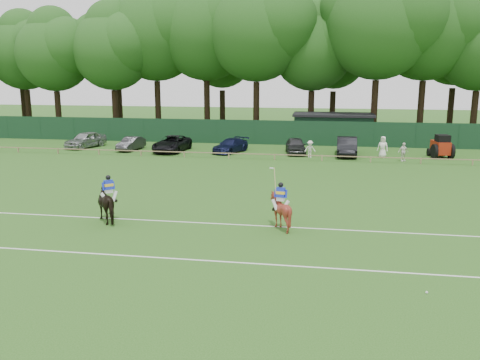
% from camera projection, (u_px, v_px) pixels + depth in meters
% --- Properties ---
extents(ground, '(160.00, 160.00, 0.00)m').
position_uv_depth(ground, '(221.00, 218.00, 26.28)').
color(ground, '#1E4C14').
rests_on(ground, ground).
extents(horse_dark, '(2.24, 2.32, 1.87)m').
position_uv_depth(horse_dark, '(110.00, 203.00, 25.56)').
color(horse_dark, black).
rests_on(horse_dark, ground).
extents(horse_chestnut, '(1.64, 1.79, 1.74)m').
position_uv_depth(horse_chestnut, '(280.00, 211.00, 24.40)').
color(horse_chestnut, maroon).
rests_on(horse_chestnut, ground).
extents(sedan_silver, '(3.13, 4.98, 1.58)m').
position_uv_depth(sedan_silver, '(86.00, 140.00, 50.21)').
color(sedan_silver, '#9A9C9E').
rests_on(sedan_silver, ground).
extents(sedan_grey, '(1.75, 3.95, 1.26)m').
position_uv_depth(sedan_grey, '(131.00, 144.00, 48.56)').
color(sedan_grey, '#29292C').
rests_on(sedan_grey, ground).
extents(suv_black, '(2.82, 5.46, 1.47)m').
position_uv_depth(suv_black, '(172.00, 144.00, 47.75)').
color(suv_black, black).
rests_on(suv_black, ground).
extents(sedan_navy, '(3.27, 4.74, 1.27)m').
position_uv_depth(sedan_navy, '(230.00, 146.00, 47.21)').
color(sedan_navy, '#12173A').
rests_on(sedan_navy, ground).
extents(hatch_grey, '(2.27, 4.45, 1.45)m').
position_uv_depth(hatch_grey, '(296.00, 146.00, 46.57)').
color(hatch_grey, '#2C2C2E').
rests_on(hatch_grey, ground).
extents(estate_black, '(1.86, 5.04, 1.65)m').
position_uv_depth(estate_black, '(347.00, 146.00, 45.44)').
color(estate_black, black).
rests_on(estate_black, ground).
extents(spectator_left, '(1.06, 0.75, 1.48)m').
position_uv_depth(spectator_left, '(310.00, 149.00, 44.50)').
color(spectator_left, silver).
rests_on(spectator_left, ground).
extents(spectator_mid, '(1.00, 0.76, 1.58)m').
position_uv_depth(spectator_mid, '(403.00, 152.00, 42.58)').
color(spectator_mid, white).
rests_on(spectator_mid, ground).
extents(spectator_right, '(1.07, 0.88, 1.89)m').
position_uv_depth(spectator_right, '(383.00, 147.00, 44.27)').
color(spectator_right, white).
rests_on(spectator_right, ground).
extents(rider_dark, '(0.79, 0.74, 1.41)m').
position_uv_depth(rider_dark, '(109.00, 188.00, 25.37)').
color(rider_dark, silver).
rests_on(rider_dark, ground).
extents(rider_chestnut, '(0.93, 0.65, 2.05)m').
position_uv_depth(rider_chestnut, '(280.00, 195.00, 24.23)').
color(rider_chestnut, silver).
rests_on(rider_chestnut, ground).
extents(polo_ball, '(0.09, 0.09, 0.09)m').
position_uv_depth(polo_ball, '(427.00, 292.00, 17.38)').
color(polo_ball, silver).
rests_on(polo_ball, ground).
extents(pitch_lines, '(60.00, 5.10, 0.01)m').
position_uv_depth(pitch_lines, '(205.00, 240.00, 22.90)').
color(pitch_lines, silver).
rests_on(pitch_lines, ground).
extents(pitch_rail, '(62.10, 0.10, 0.50)m').
position_uv_depth(pitch_rail, '(263.00, 154.00, 43.54)').
color(pitch_rail, '#997F5B').
rests_on(pitch_rail, ground).
extents(perimeter_fence, '(92.08, 0.08, 2.50)m').
position_uv_depth(perimeter_fence, '(274.00, 133.00, 52.04)').
color(perimeter_fence, '#14351E').
rests_on(perimeter_fence, ground).
extents(utility_shed, '(8.40, 4.40, 3.04)m').
position_uv_depth(utility_shed, '(333.00, 128.00, 53.90)').
color(utility_shed, '#14331E').
rests_on(utility_shed, ground).
extents(tree_row, '(96.00, 12.00, 21.00)m').
position_uv_depth(tree_row, '(297.00, 135.00, 59.69)').
color(tree_row, '#26561C').
rests_on(tree_row, ground).
extents(tractor, '(1.98, 2.66, 2.05)m').
position_uv_depth(tractor, '(441.00, 147.00, 44.22)').
color(tractor, '#A0230E').
rests_on(tractor, ground).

